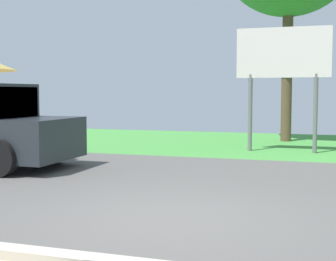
# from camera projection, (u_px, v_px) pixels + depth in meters

# --- Properties ---
(ground_plane) EXTENTS (40.00, 22.00, 0.20)m
(ground_plane) POSITION_uv_depth(u_px,v_px,m) (218.00, 183.00, 9.37)
(ground_plane) COLOR #565451
(roadside_billboard) EXTENTS (2.60, 0.12, 3.50)m
(roadside_billboard) POSITION_uv_depth(u_px,v_px,m) (283.00, 62.00, 13.58)
(roadside_billboard) COLOR slate
(roadside_billboard) RESTS_ON ground_plane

